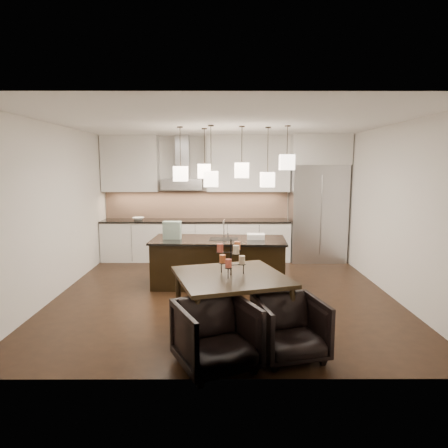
{
  "coord_description": "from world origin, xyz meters",
  "views": [
    {
      "loc": [
        -0.02,
        -6.5,
        2.13
      ],
      "look_at": [
        0.0,
        0.2,
        1.15
      ],
      "focal_mm": 32.0,
      "sensor_mm": 36.0,
      "label": 1
    }
  ],
  "objects_px": {
    "refrigerator": "(317,213)",
    "dining_table": "(231,305)",
    "island_body": "(219,263)",
    "armchair_right": "(290,328)",
    "armchair_left": "(216,336)"
  },
  "relations": [
    {
      "from": "refrigerator",
      "to": "dining_table",
      "type": "xyz_separation_m",
      "value": [
        -2.02,
        -4.03,
        -0.69
      ]
    },
    {
      "from": "island_body",
      "to": "armchair_right",
      "type": "relative_size",
      "value": 3.1
    },
    {
      "from": "refrigerator",
      "to": "armchair_right",
      "type": "xyz_separation_m",
      "value": [
        -1.37,
        -4.65,
        -0.74
      ]
    },
    {
      "from": "armchair_right",
      "to": "dining_table",
      "type": "bearing_deg",
      "value": 123.01
    },
    {
      "from": "island_body",
      "to": "dining_table",
      "type": "height_order",
      "value": "island_body"
    },
    {
      "from": "refrigerator",
      "to": "dining_table",
      "type": "height_order",
      "value": "refrigerator"
    },
    {
      "from": "refrigerator",
      "to": "armchair_right",
      "type": "height_order",
      "value": "refrigerator"
    },
    {
      "from": "refrigerator",
      "to": "armchair_right",
      "type": "distance_m",
      "value": 4.9
    },
    {
      "from": "dining_table",
      "to": "armchair_right",
      "type": "relative_size",
      "value": 1.75
    },
    {
      "from": "armchair_right",
      "to": "armchair_left",
      "type": "bearing_deg",
      "value": -176.58
    },
    {
      "from": "dining_table",
      "to": "armchair_right",
      "type": "height_order",
      "value": "dining_table"
    },
    {
      "from": "refrigerator",
      "to": "armchair_left",
      "type": "distance_m",
      "value": 5.41
    },
    {
      "from": "refrigerator",
      "to": "armchair_left",
      "type": "relative_size",
      "value": 2.71
    },
    {
      "from": "dining_table",
      "to": "armchair_left",
      "type": "height_order",
      "value": "dining_table"
    },
    {
      "from": "refrigerator",
      "to": "dining_table",
      "type": "relative_size",
      "value": 1.66
    }
  ]
}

